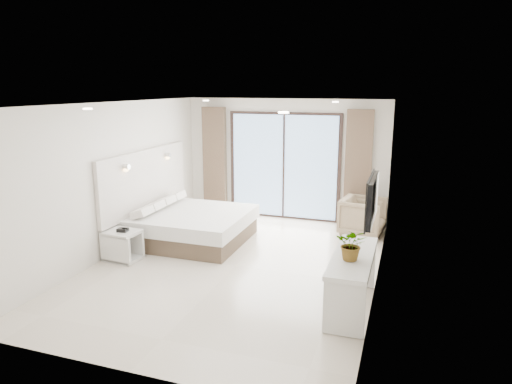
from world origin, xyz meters
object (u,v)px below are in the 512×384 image
Objects in this scene: bed at (192,226)px; nightstand at (122,246)px; armchair at (363,215)px; console_desk at (352,269)px.

nightstand is at bearing -117.88° from bed.
armchair reaches higher than nightstand.
armchair is (3.81, 2.77, 0.16)m from nightstand.
console_desk is (4.00, -0.52, 0.30)m from nightstand.
armchair reaches higher than bed.
armchair is (-0.19, 3.29, -0.15)m from console_desk.
console_desk is 3.30m from armchair.
console_desk is at bearing -2.64° from nightstand.
bed is at bearing 151.08° from console_desk.
bed is 2.48× the size of armchair.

